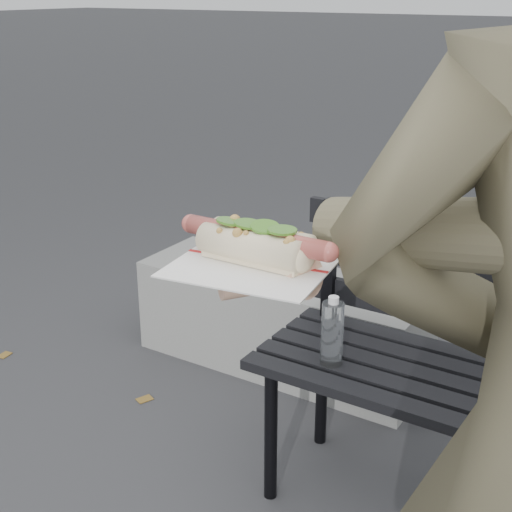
{
  "coord_description": "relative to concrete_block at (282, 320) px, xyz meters",
  "views": [
    {
      "loc": [
        0.33,
        -0.78,
        1.5
      ],
      "look_at": [
        -0.11,
        -0.07,
        1.18
      ],
      "focal_mm": 50.0,
      "sensor_mm": 36.0,
      "label": 1
    }
  ],
  "objects": [
    {
      "name": "held_hotdog",
      "position": [
        1.08,
        -1.54,
        1.02
      ],
      "size": [
        0.63,
        0.32,
        0.2
      ],
      "color": "brown"
    },
    {
      "name": "concrete_block",
      "position": [
        0.0,
        0.0,
        0.0
      ],
      "size": [
        1.2,
        0.4,
        0.4
      ],
      "primitive_type": "cube",
      "color": "slate",
      "rests_on": "ground"
    }
  ]
}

